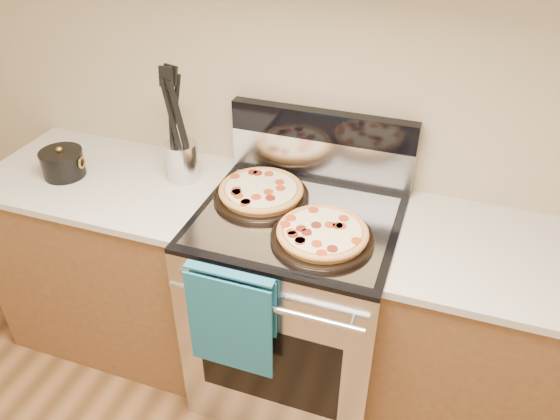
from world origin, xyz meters
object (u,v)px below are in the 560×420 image
(utensil_crock, at_px, (182,161))
(saucepan, at_px, (63,164))
(range_body, at_px, (296,307))
(pepperoni_pizza_front, at_px, (322,234))
(pepperoni_pizza_back, at_px, (261,192))

(utensil_crock, bearing_deg, saucepan, -163.57)
(range_body, relative_size, pepperoni_pizza_front, 2.48)
(pepperoni_pizza_front, height_order, saucepan, saucepan)
(range_body, xyz_separation_m, pepperoni_pizza_front, (0.13, -0.12, 0.50))
(pepperoni_pizza_back, distance_m, saucepan, 0.87)
(range_body, distance_m, pepperoni_pizza_back, 0.53)
(pepperoni_pizza_back, bearing_deg, pepperoni_pizza_front, -31.49)
(pepperoni_pizza_back, relative_size, pepperoni_pizza_front, 1.03)
(pepperoni_pizza_front, relative_size, saucepan, 2.10)
(pepperoni_pizza_front, bearing_deg, utensil_crock, 160.32)
(saucepan, bearing_deg, pepperoni_pizza_front, -4.69)
(pepperoni_pizza_back, bearing_deg, utensil_crock, 171.47)
(utensil_crock, bearing_deg, pepperoni_pizza_back, -8.53)
(pepperoni_pizza_back, height_order, pepperoni_pizza_front, pepperoni_pizza_back)
(range_body, xyz_separation_m, utensil_crock, (-0.54, 0.13, 0.54))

